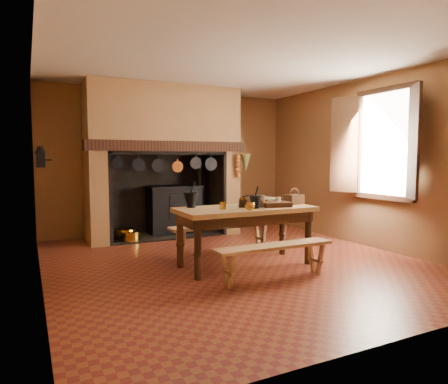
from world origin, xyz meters
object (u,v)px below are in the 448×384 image
work_table (245,216)px  bench_front (275,253)px  iron_range (175,209)px  wicker_basket (294,199)px  mixing_bowl (262,201)px  coffee_grinder (243,203)px

work_table → bench_front: (0.00, -0.73, -0.36)m
iron_range → wicker_basket: iron_range is taller
iron_range → mixing_bowl: 2.48m
work_table → coffee_grinder: coffee_grinder is taller
bench_front → work_table: bearing=90.0°
iron_range → bench_front: bearing=-88.5°
bench_front → wicker_basket: (0.80, 0.72, 0.56)m
iron_range → work_table: bearing=-88.1°
bench_front → iron_range: bearing=91.5°
work_table → bench_front: bearing=-90.0°
work_table → coffee_grinder: size_ratio=11.38×
work_table → iron_range: bearing=91.9°
bench_front → coffee_grinder: (-0.04, 0.72, 0.55)m
work_table → coffee_grinder: bearing=-175.5°
iron_range → wicker_basket: bearing=-71.6°
iron_range → bench_front: iron_range is taller
work_table → wicker_basket: 0.83m
work_table → wicker_basket: wicker_basket is taller
work_table → bench_front: size_ratio=1.21×
mixing_bowl → work_table: bearing=-148.2°
work_table → bench_front: 0.81m
bench_front → mixing_bowl: (0.44, 1.00, 0.53)m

